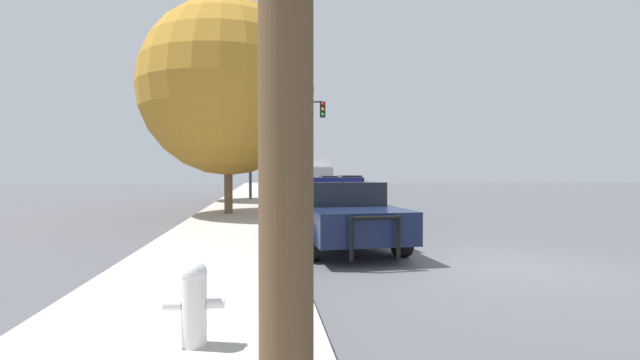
{
  "coord_description": "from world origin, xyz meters",
  "views": [
    {
      "loc": [
        -4.19,
        -6.92,
        1.65
      ],
      "look_at": [
        -1.51,
        12.96,
        1.28
      ],
      "focal_mm": 24.0,
      "sensor_mm": 36.0,
      "label": 1
    }
  ],
  "objects_px": {
    "fire_hydrant": "(194,301)",
    "car_background_midblock": "(299,187)",
    "car_background_distant": "(328,182)",
    "box_truck": "(319,171)",
    "tree_sidewalk_near": "(228,89)",
    "car_background_oncoming": "(350,184)",
    "tree_sidewalk_mid": "(228,115)",
    "police_car": "(338,211)",
    "traffic_light": "(279,128)"
  },
  "relations": [
    {
      "from": "box_truck",
      "to": "tree_sidewalk_mid",
      "type": "height_order",
      "value": "tree_sidewalk_mid"
    },
    {
      "from": "traffic_light",
      "to": "car_background_oncoming",
      "type": "bearing_deg",
      "value": 53.91
    },
    {
      "from": "car_background_distant",
      "to": "tree_sidewalk_mid",
      "type": "distance_m",
      "value": 19.61
    },
    {
      "from": "fire_hydrant",
      "to": "car_background_oncoming",
      "type": "distance_m",
      "value": 29.67
    },
    {
      "from": "car_background_distant",
      "to": "box_truck",
      "type": "relative_size",
      "value": 0.65
    },
    {
      "from": "car_background_distant",
      "to": "tree_sidewalk_mid",
      "type": "height_order",
      "value": "tree_sidewalk_mid"
    },
    {
      "from": "car_background_distant",
      "to": "car_background_midblock",
      "type": "height_order",
      "value": "car_background_midblock"
    },
    {
      "from": "traffic_light",
      "to": "box_truck",
      "type": "distance_m",
      "value": 24.16
    },
    {
      "from": "police_car",
      "to": "traffic_light",
      "type": "distance_m",
      "value": 15.54
    },
    {
      "from": "traffic_light",
      "to": "police_car",
      "type": "bearing_deg",
      "value": -87.29
    },
    {
      "from": "police_car",
      "to": "traffic_light",
      "type": "bearing_deg",
      "value": -91.12
    },
    {
      "from": "police_car",
      "to": "fire_hydrant",
      "type": "xyz_separation_m",
      "value": [
        -2.29,
        -5.7,
        -0.24
      ]
    },
    {
      "from": "tree_sidewalk_near",
      "to": "police_car",
      "type": "bearing_deg",
      "value": -65.83
    },
    {
      "from": "traffic_light",
      "to": "tree_sidewalk_near",
      "type": "bearing_deg",
      "value": -104.49
    },
    {
      "from": "fire_hydrant",
      "to": "car_background_oncoming",
      "type": "relative_size",
      "value": 0.16
    },
    {
      "from": "fire_hydrant",
      "to": "car_background_distant",
      "type": "bearing_deg",
      "value": 79.45
    },
    {
      "from": "fire_hydrant",
      "to": "car_background_distant",
      "type": "relative_size",
      "value": 0.17
    },
    {
      "from": "box_truck",
      "to": "tree_sidewalk_near",
      "type": "height_order",
      "value": "tree_sidewalk_near"
    },
    {
      "from": "car_background_distant",
      "to": "traffic_light",
      "type": "bearing_deg",
      "value": -108.61
    },
    {
      "from": "car_background_midblock",
      "to": "traffic_light",
      "type": "bearing_deg",
      "value": -115.75
    },
    {
      "from": "car_background_distant",
      "to": "car_background_oncoming",
      "type": "xyz_separation_m",
      "value": [
        0.4,
        -8.49,
        0.07
      ]
    },
    {
      "from": "traffic_light",
      "to": "car_background_oncoming",
      "type": "relative_size",
      "value": 1.22
    },
    {
      "from": "fire_hydrant",
      "to": "tree_sidewalk_near",
      "type": "relative_size",
      "value": 0.1
    },
    {
      "from": "police_car",
      "to": "car_background_oncoming",
      "type": "relative_size",
      "value": 1.08
    },
    {
      "from": "tree_sidewalk_mid",
      "to": "car_background_midblock",
      "type": "bearing_deg",
      "value": 40.11
    },
    {
      "from": "car_background_midblock",
      "to": "fire_hydrant",
      "type": "bearing_deg",
      "value": -95.39
    },
    {
      "from": "box_truck",
      "to": "tree_sidewalk_near",
      "type": "bearing_deg",
      "value": 79.17
    },
    {
      "from": "car_background_distant",
      "to": "box_truck",
      "type": "height_order",
      "value": "box_truck"
    },
    {
      "from": "traffic_light",
      "to": "car_background_midblock",
      "type": "distance_m",
      "value": 4.54
    },
    {
      "from": "police_car",
      "to": "box_truck",
      "type": "bearing_deg",
      "value": -100.77
    },
    {
      "from": "car_background_oncoming",
      "to": "box_truck",
      "type": "distance_m",
      "value": 15.54
    },
    {
      "from": "fire_hydrant",
      "to": "car_background_midblock",
      "type": "relative_size",
      "value": 0.16
    },
    {
      "from": "fire_hydrant",
      "to": "car_background_midblock",
      "type": "xyz_separation_m",
      "value": [
        2.89,
        23.4,
        0.17
      ]
    },
    {
      "from": "tree_sidewalk_mid",
      "to": "car_background_distant",
      "type": "bearing_deg",
      "value": 64.72
    },
    {
      "from": "car_background_oncoming",
      "to": "tree_sidewalk_mid",
      "type": "height_order",
      "value": "tree_sidewalk_mid"
    },
    {
      "from": "police_car",
      "to": "box_truck",
      "type": "relative_size",
      "value": 0.77
    },
    {
      "from": "police_car",
      "to": "car_background_oncoming",
      "type": "distance_m",
      "value": 23.6
    },
    {
      "from": "car_background_distant",
      "to": "box_truck",
      "type": "xyz_separation_m",
      "value": [
        0.04,
        7.01,
        1.08
      ]
    },
    {
      "from": "car_background_distant",
      "to": "tree_sidewalk_mid",
      "type": "bearing_deg",
      "value": -115.77
    },
    {
      "from": "police_car",
      "to": "car_background_distant",
      "type": "height_order",
      "value": "police_car"
    },
    {
      "from": "police_car",
      "to": "car_background_distant",
      "type": "relative_size",
      "value": 1.19
    },
    {
      "from": "police_car",
      "to": "car_background_midblock",
      "type": "relative_size",
      "value": 1.12
    },
    {
      "from": "car_background_midblock",
      "to": "tree_sidewalk_mid",
      "type": "height_order",
      "value": "tree_sidewalk_mid"
    },
    {
      "from": "tree_sidewalk_mid",
      "to": "tree_sidewalk_near",
      "type": "distance_m",
      "value": 7.68
    },
    {
      "from": "fire_hydrant",
      "to": "car_background_distant",
      "type": "height_order",
      "value": "car_background_distant"
    },
    {
      "from": "fire_hydrant",
      "to": "box_truck",
      "type": "distance_m",
      "value": 44.82
    },
    {
      "from": "fire_hydrant",
      "to": "traffic_light",
      "type": "bearing_deg",
      "value": 85.7
    },
    {
      "from": "fire_hydrant",
      "to": "car_background_midblock",
      "type": "distance_m",
      "value": 23.58
    },
    {
      "from": "fire_hydrant",
      "to": "tree_sidewalk_mid",
      "type": "xyz_separation_m",
      "value": [
        -1.25,
        19.91,
        4.25
      ]
    },
    {
      "from": "car_background_midblock",
      "to": "tree_sidewalk_near",
      "type": "xyz_separation_m",
      "value": [
        -3.55,
        -11.15,
        4.03
      ]
    }
  ]
}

